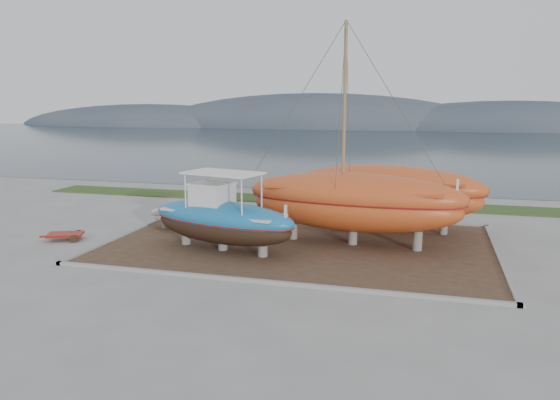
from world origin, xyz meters
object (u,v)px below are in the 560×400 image
(blue_caique, at_px, (222,211))
(white_dinghy, at_px, (185,218))
(red_trailer, at_px, (66,237))
(orange_bare_hull, at_px, (388,198))
(orange_sailboat, at_px, (355,136))

(blue_caique, height_order, white_dinghy, blue_caique)
(white_dinghy, bearing_deg, red_trailer, -148.66)
(orange_bare_hull, height_order, red_trailer, orange_bare_hull)
(white_dinghy, relative_size, orange_bare_hull, 0.38)
(red_trailer, bearing_deg, blue_caique, -21.60)
(blue_caique, xyz_separation_m, orange_bare_hull, (7.04, 6.46, -0.14))
(blue_caique, relative_size, red_trailer, 3.03)
(blue_caique, height_order, red_trailer, blue_caique)
(white_dinghy, xyz_separation_m, red_trailer, (-4.81, -3.75, -0.47))
(blue_caique, relative_size, orange_bare_hull, 0.74)
(blue_caique, distance_m, white_dinghy, 5.17)
(white_dinghy, bearing_deg, orange_bare_hull, 8.84)
(orange_bare_hull, relative_size, red_trailer, 4.11)
(orange_sailboat, height_order, red_trailer, orange_sailboat)
(white_dinghy, xyz_separation_m, orange_sailboat, (9.24, -0.91, 4.64))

